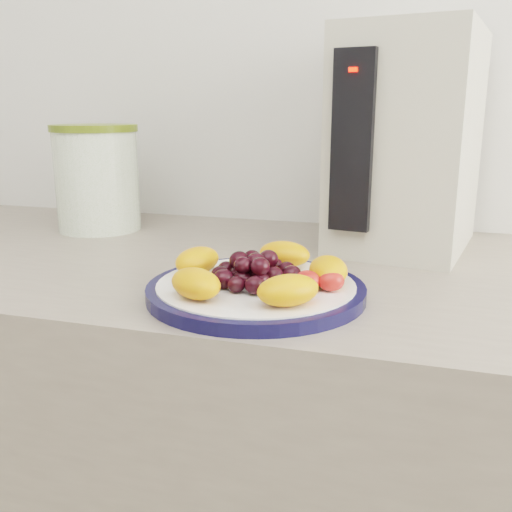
% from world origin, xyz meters
% --- Properties ---
extents(wall_back, '(3.50, 0.02, 2.60)m').
position_xyz_m(wall_back, '(0.00, 1.51, 1.30)').
color(wall_back, silver).
rests_on(wall_back, floor).
extents(plate_rim, '(0.26, 0.26, 0.01)m').
position_xyz_m(plate_rim, '(0.03, 1.04, 0.91)').
color(plate_rim, '#101139').
rests_on(plate_rim, counter).
extents(plate_face, '(0.23, 0.23, 0.02)m').
position_xyz_m(plate_face, '(0.03, 1.04, 0.91)').
color(plate_face, white).
rests_on(plate_face, counter).
extents(canister, '(0.19, 0.19, 0.18)m').
position_xyz_m(canister, '(-0.36, 1.32, 0.99)').
color(canister, '#3B6A13').
rests_on(canister, counter).
extents(canister_lid, '(0.20, 0.20, 0.01)m').
position_xyz_m(canister_lid, '(-0.36, 1.32, 1.08)').
color(canister_lid, '#5E6B21').
rests_on(canister_lid, canister).
extents(appliance_body, '(0.23, 0.29, 0.33)m').
position_xyz_m(appliance_body, '(0.18, 1.35, 1.07)').
color(appliance_body, beige).
rests_on(appliance_body, counter).
extents(appliance_panel, '(0.06, 0.03, 0.25)m').
position_xyz_m(appliance_panel, '(0.11, 1.23, 1.07)').
color(appliance_panel, black).
rests_on(appliance_panel, appliance_body).
extents(appliance_led, '(0.01, 0.01, 0.01)m').
position_xyz_m(appliance_led, '(0.11, 1.22, 1.17)').
color(appliance_led, '#FF0C05').
rests_on(appliance_led, appliance_panel).
extents(fruit_plate, '(0.22, 0.22, 0.04)m').
position_xyz_m(fruit_plate, '(0.03, 1.03, 0.93)').
color(fruit_plate, orange).
rests_on(fruit_plate, plate_face).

